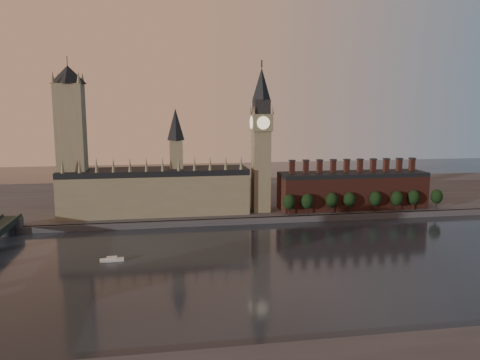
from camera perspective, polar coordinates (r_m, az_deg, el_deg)
The scene contains 15 objects.
ground at distance 236.70m, azimuth 5.77°, elevation -10.53°, with size 900.00×900.00×0.00m, color black.
north_bank at distance 405.11m, azimuth -0.85°, elevation -2.08°, with size 900.00×182.00×4.00m.
palace_of_westminster at distance 335.07m, azimuth -10.17°, elevation -1.08°, with size 130.00×30.30×74.00m.
victoria_tower at distance 336.33m, azimuth -19.89°, elevation 5.00°, with size 24.00×24.00×108.00m.
big_ben at distance 333.44m, azimuth 2.60°, elevation 5.09°, with size 15.00×15.00×107.00m.
chimney_block at distance 359.20m, azimuth 13.54°, elevation -1.15°, with size 110.00×25.00×37.00m.
embankment_tree_0 at distance 327.37m, azimuth 6.00°, elevation -2.68°, with size 8.60×8.60×14.88m.
embankment_tree_1 at distance 331.25m, azimuth 8.20°, elevation -2.58°, with size 8.60×8.60×14.88m.
embankment_tree_2 at distance 338.77m, azimuth 11.12°, elevation -2.41°, with size 8.60×8.60×14.88m.
embankment_tree_3 at distance 342.96m, azimuth 13.19°, elevation -2.34°, with size 8.60×8.60×14.88m.
embankment_tree_4 at distance 351.44m, azimuth 16.18°, elevation -2.19°, with size 8.60×8.60×14.88m.
embankment_tree_5 at distance 357.02m, azimuth 18.58°, elevation -2.13°, with size 8.60×8.60×14.88m.
embankment_tree_6 at distance 365.51m, azimuth 20.39°, elevation -1.98°, with size 8.60×8.60×14.88m.
embankment_tree_7 at distance 374.76m, azimuth 22.85°, elevation -1.87°, with size 8.60×8.60×14.88m.
river_boat at distance 252.83m, azimuth -15.35°, elevation -9.32°, with size 12.30×4.48×2.41m.
Camera 1 is at (-59.83, -215.37, 77.88)m, focal length 35.00 mm.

